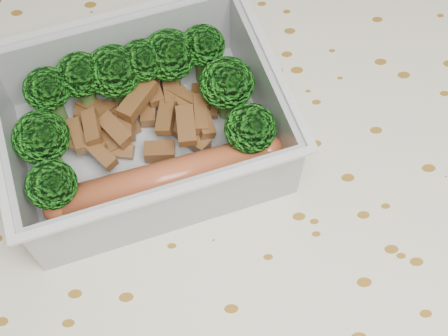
{
  "coord_description": "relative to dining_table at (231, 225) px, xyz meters",
  "views": [
    {
      "loc": [
        -0.02,
        -0.19,
        1.15
      ],
      "look_at": [
        -0.01,
        -0.01,
        0.78
      ],
      "focal_mm": 50.0,
      "sensor_mm": 36.0,
      "label": 1
    }
  ],
  "objects": [
    {
      "name": "meat_pile",
      "position": [
        -0.06,
        0.04,
        0.11
      ],
      "size": [
        0.12,
        0.08,
        0.03
      ],
      "color": "brown",
      "rests_on": "lunch_container"
    },
    {
      "name": "tablecloth",
      "position": [
        0.0,
        0.0,
        0.05
      ],
      "size": [
        1.46,
        0.96,
        0.19
      ],
      "color": "silver",
      "rests_on": "dining_table"
    },
    {
      "name": "dining_table",
      "position": [
        0.0,
        0.0,
        0.0
      ],
      "size": [
        1.4,
        0.9,
        0.75
      ],
      "color": "brown",
      "rests_on": "ground"
    },
    {
      "name": "sausage",
      "position": [
        -0.04,
        -0.01,
        0.11
      ],
      "size": [
        0.16,
        0.06,
        0.03
      ],
      "color": "#AF502D",
      "rests_on": "lunch_container"
    },
    {
      "name": "broccoli_florets",
      "position": [
        -0.06,
        0.05,
        0.13
      ],
      "size": [
        0.17,
        0.13,
        0.05
      ],
      "color": "#608C3F",
      "rests_on": "lunch_container"
    },
    {
      "name": "lunch_container",
      "position": [
        -0.06,
        0.03,
        0.11
      ],
      "size": [
        0.22,
        0.19,
        0.07
      ],
      "color": "silver",
      "rests_on": "tablecloth"
    }
  ]
}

